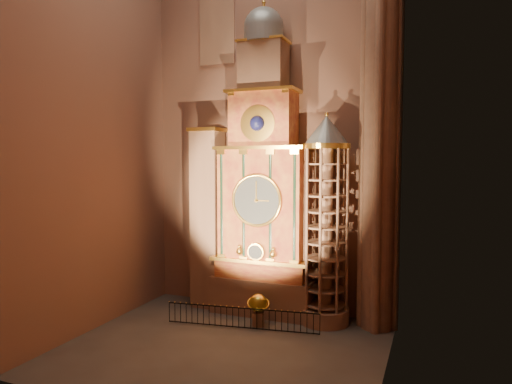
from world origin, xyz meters
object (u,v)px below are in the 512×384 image
at_px(astronomical_clock, 263,192).
at_px(iron_railing, 242,318).
at_px(stair_turret, 326,222).
at_px(celestial_globe, 258,307).
at_px(portrait_tower, 208,217).

relative_size(astronomical_clock, iron_railing, 2.18).
relative_size(stair_turret, celestial_globe, 6.63).
bearing_deg(celestial_globe, stair_turret, 29.27).
height_order(astronomical_clock, portrait_tower, astronomical_clock).
height_order(portrait_tower, iron_railing, portrait_tower).
xyz_separation_m(portrait_tower, stair_turret, (6.90, -0.28, 0.12)).
xyz_separation_m(portrait_tower, celestial_globe, (3.88, -1.97, -4.17)).
distance_m(portrait_tower, stair_turret, 6.91).
distance_m(portrait_tower, iron_railing, 6.25).
relative_size(celestial_globe, iron_railing, 0.21).
distance_m(astronomical_clock, portrait_tower, 3.73).
distance_m(celestial_globe, iron_railing, 1.03).
relative_size(astronomical_clock, celestial_globe, 10.25).
bearing_deg(stair_turret, celestial_globe, -150.73).
bearing_deg(portrait_tower, celestial_globe, -26.98).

